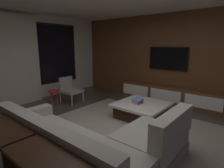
{
  "coord_description": "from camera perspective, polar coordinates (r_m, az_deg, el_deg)",
  "views": [
    {
      "loc": [
        -2.48,
        -2.02,
        1.75
      ],
      "look_at": [
        0.66,
        0.58,
        0.88
      ],
      "focal_mm": 29.29,
      "sensor_mm": 36.0,
      "label": 1
    }
  ],
  "objects": [
    {
      "name": "accent_chair_near_window",
      "position": [
        5.82,
        -13.13,
        -1.32
      ],
      "size": [
        0.59,
        0.61,
        0.78
      ],
      "color": "#B2ADA0",
      "rests_on": "floor"
    },
    {
      "name": "media_console",
      "position": [
        5.84,
        17.47,
        -3.38
      ],
      "size": [
        0.46,
        3.1,
        0.52
      ],
      "color": "brown",
      "rests_on": "floor"
    },
    {
      "name": "sectional_couch",
      "position": [
        2.85,
        -6.71,
        -18.82
      ],
      "size": [
        1.98,
        2.5,
        0.82
      ],
      "color": "gray",
      "rests_on": "floor"
    },
    {
      "name": "coffee_table",
      "position": [
        4.58,
        9.2,
        -8.03
      ],
      "size": [
        1.16,
        1.16,
        0.36
      ],
      "color": "black",
      "rests_on": "floor"
    },
    {
      "name": "console_table_behind_couch",
      "position": [
        2.46,
        -25.97,
        -22.23
      ],
      "size": [
        0.4,
        2.1,
        0.74
      ],
      "color": "black",
      "rests_on": "floor"
    },
    {
      "name": "media_wall",
      "position": [
        5.91,
        19.69,
        7.47
      ],
      "size": [
        0.12,
        7.8,
        2.7
      ],
      "color": "brown",
      "rests_on": "floor"
    },
    {
      "name": "floor",
      "position": [
        3.64,
        0.37,
        -16.63
      ],
      "size": [
        9.2,
        9.2,
        0.0
      ],
      "primitive_type": "plane",
      "color": "#473D33"
    },
    {
      "name": "side_stool",
      "position": [
        5.58,
        -17.7,
        -2.79
      ],
      "size": [
        0.32,
        0.32,
        0.46
      ],
      "color": "red",
      "rests_on": "floor"
    },
    {
      "name": "book_stack_on_coffee_table",
      "position": [
        4.5,
        7.97,
        -5.28
      ],
      "size": [
        0.27,
        0.21,
        0.11
      ],
      "color": "tan",
      "rests_on": "coffee_table"
    },
    {
      "name": "area_rug",
      "position": [
        3.84,
        5.0,
        -15.02
      ],
      "size": [
        3.2,
        3.8,
        0.01
      ],
      "primitive_type": "cube",
      "color": "gray",
      "rests_on": "floor"
    },
    {
      "name": "mounted_tv",
      "position": [
        5.9,
        17.03,
        7.64
      ],
      "size": [
        0.05,
        1.22,
        0.7
      ],
      "color": "black"
    },
    {
      "name": "back_wall_with_window",
      "position": [
        6.15,
        -27.33,
        6.93
      ],
      "size": [
        6.6,
        0.3,
        2.7
      ],
      "color": "silver",
      "rests_on": "floor"
    }
  ]
}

